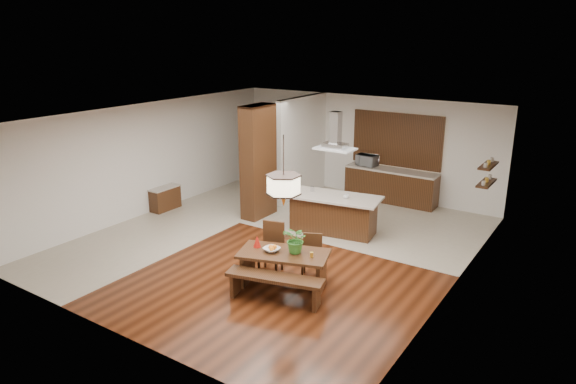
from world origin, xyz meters
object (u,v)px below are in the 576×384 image
Objects in this scene: range_hood at (335,131)px; island_cup at (346,197)px; microwave at (367,160)px; dining_table at (284,261)px; dining_chair_left at (270,249)px; foliage_plant at (296,240)px; hallway_console at (165,199)px; pendant_lantern at (284,171)px; dining_bench at (275,288)px; dining_chair_right at (311,257)px; fruit_bowl at (272,249)px; kitchen_island at (333,213)px.

range_hood reaches higher than island_cup.
range_hood reaches higher than microwave.
dining_table is 1.81× the size of dining_chair_left.
dining_table is 0.50m from foliage_plant.
hallway_console is 5.75m from microwave.
dining_chair_left is at bearing -89.91° from range_hood.
foliage_plant is 5.96m from microwave.
dining_bench is at bearing -71.66° from pendant_lantern.
island_cup is 3.19m from microwave.
dining_bench is 3.07× the size of microwave.
dining_chair_right is (0.05, 1.18, 0.18)m from dining_bench.
pendant_lantern is (-0.23, -0.61, 1.82)m from dining_chair_right.
fruit_bowl is 3.50m from range_hood.
hallway_console is 2.99× the size of fruit_bowl.
dining_chair_right is at bearing 57.03° from fruit_bowl.
dining_bench is 0.74× the size of kitchen_island.
hallway_console is at bearing -176.02° from kitchen_island.
dining_table is 1.74m from pendant_lantern.
dining_chair_left is 8.22× the size of island_cup.
dining_bench is at bearing -71.66° from dining_table.
hallway_console is at bearing 143.35° from dining_chair_right.
range_hood is at bearing 100.72° from dining_table.
dining_chair_right is at bearing -79.25° from island_cup.
hallway_console is 0.87× the size of dining_chair_left.
dining_bench is at bearing -24.85° from hallway_console.
dining_table is at bearing -47.89° from dining_chair_left.
fruit_bowl is at bearing -21.94° from hallway_console.
island_cup is (-0.19, 2.86, -1.27)m from pendant_lantern.
kitchen_island is (-0.00, 2.59, -0.03)m from dining_chair_left.
hallway_console is 5.48m from dining_table.
range_hood is at bearing 12.80° from hallway_console.
dining_table reaches higher than hallway_console.
island_cup is at bearing 93.87° from dining_table.
fruit_bowl is (0.34, -0.43, 0.22)m from dining_chair_left.
fruit_bowl is 0.51× the size of microwave.
foliage_plant is 4.25× the size of island_cup.
dining_chair_left is 1.12× the size of range_hood.
fruit_bowl is 0.12× the size of kitchen_island.
pendant_lantern is at bearing -90.00° from dining_table.
kitchen_island reaches higher than dining_table.
dining_table is 1.04× the size of dining_bench.
island_cup is (0.36, 2.51, 0.47)m from dining_chair_left.
pendant_lantern is 1.31m from foliage_plant.
range_hood reaches higher than dining_bench.
dining_bench is 1.74× the size of dining_chair_left.
hallway_console is at bearing 145.81° from dining_chair_left.
kitchen_island is at bearing -74.36° from microwave.
range_hood is 1.57× the size of microwave.
dining_chair_right is at bearing -13.48° from hallway_console.
range_hood reaches higher than fruit_bowl.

